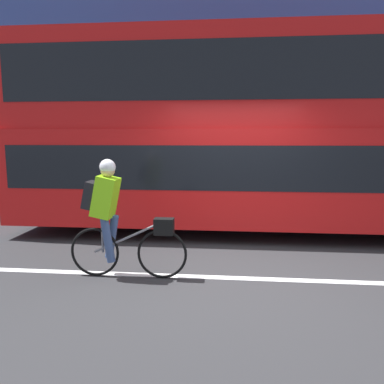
# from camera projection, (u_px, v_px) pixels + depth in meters

# --- Properties ---
(ground_plane) EXTENTS (80.00, 80.00, 0.00)m
(ground_plane) POSITION_uv_depth(u_px,v_px,m) (234.00, 280.00, 5.01)
(ground_plane) COLOR #2D2D30
(road_center_line) EXTENTS (50.00, 0.14, 0.01)m
(road_center_line) POSITION_uv_depth(u_px,v_px,m) (234.00, 278.00, 5.07)
(road_center_line) COLOR silver
(road_center_line) RESTS_ON ground_plane
(sidewalk_curb) EXTENTS (60.00, 1.99, 0.11)m
(sidewalk_curb) POSITION_uv_depth(u_px,v_px,m) (231.00, 202.00, 10.84)
(sidewalk_curb) COLOR #A8A399
(sidewalk_curb) RESTS_ON ground_plane
(building_facade) EXTENTS (60.00, 0.30, 6.79)m
(building_facade) POSITION_uv_depth(u_px,v_px,m) (233.00, 88.00, 11.49)
(building_facade) COLOR #33478C
(building_facade) RESTS_ON ground_plane
(bus) EXTENTS (9.96, 2.59, 3.80)m
(bus) POSITION_uv_depth(u_px,v_px,m) (269.00, 127.00, 7.44)
(bus) COLOR black
(bus) RESTS_ON ground_plane
(cyclist_on_bike) EXTENTS (1.61, 0.32, 1.61)m
(cyclist_on_bike) POSITION_uv_depth(u_px,v_px,m) (115.00, 214.00, 5.02)
(cyclist_on_bike) COLOR black
(cyclist_on_bike) RESTS_ON ground_plane
(trash_bin) EXTENTS (0.46, 0.46, 1.00)m
(trash_bin) POSITION_uv_depth(u_px,v_px,m) (108.00, 182.00, 11.02)
(trash_bin) COLOR #194C23
(trash_bin) RESTS_ON sidewalk_curb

